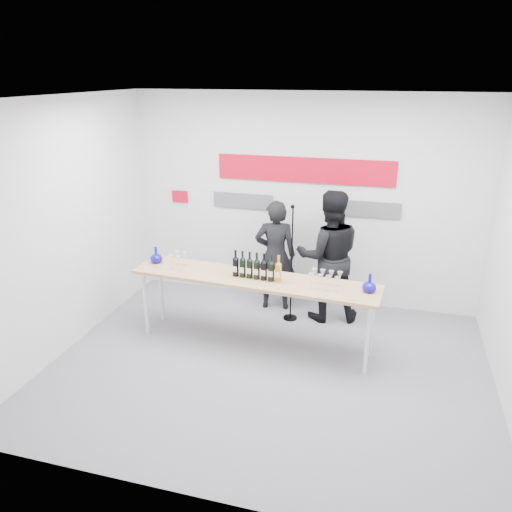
# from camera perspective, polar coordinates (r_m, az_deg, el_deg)

# --- Properties ---
(ground) EXTENTS (5.00, 5.00, 0.00)m
(ground) POSITION_cam_1_polar(r_m,az_deg,el_deg) (5.97, 1.41, -12.52)
(ground) COLOR slate
(ground) RESTS_ON ground
(back_wall) EXTENTS (5.00, 0.04, 3.00)m
(back_wall) POSITION_cam_1_polar(r_m,az_deg,el_deg) (7.18, 5.46, 6.27)
(back_wall) COLOR silver
(back_wall) RESTS_ON ground
(signage) EXTENTS (3.38, 0.02, 0.79)m
(signage) POSITION_cam_1_polar(r_m,az_deg,el_deg) (7.10, 5.05, 8.65)
(signage) COLOR red
(signage) RESTS_ON back_wall
(tasting_table) EXTENTS (3.07, 0.82, 0.91)m
(tasting_table) POSITION_cam_1_polar(r_m,az_deg,el_deg) (6.03, -0.26, -3.08)
(tasting_table) COLOR tan
(tasting_table) RESTS_ON ground
(wine_bottles) EXTENTS (0.62, 0.12, 0.33)m
(wine_bottles) POSITION_cam_1_polar(r_m,az_deg,el_deg) (5.91, 0.09, -1.14)
(wine_bottles) COLOR black
(wine_bottles) RESTS_ON tasting_table
(decanter_left) EXTENTS (0.16, 0.16, 0.21)m
(decanter_left) POSITION_cam_1_polar(r_m,az_deg,el_deg) (6.56, -11.35, 0.15)
(decanter_left) COLOR #12089C
(decanter_left) RESTS_ON tasting_table
(decanter_right) EXTENTS (0.16, 0.16, 0.21)m
(decanter_right) POSITION_cam_1_polar(r_m,az_deg,el_deg) (5.73, 12.85, -3.02)
(decanter_right) COLOR #12089C
(decanter_right) RESTS_ON tasting_table
(glasses_left) EXTENTS (0.18, 0.23, 0.18)m
(glasses_left) POSITION_cam_1_polar(r_m,az_deg,el_deg) (6.36, -8.91, -0.49)
(glasses_left) COLOR silver
(glasses_left) RESTS_ON tasting_table
(glasses_right) EXTENTS (0.37, 0.24, 0.18)m
(glasses_right) POSITION_cam_1_polar(r_m,az_deg,el_deg) (5.75, 7.92, -2.74)
(glasses_right) COLOR silver
(glasses_right) RESTS_ON tasting_table
(presenter_left) EXTENTS (0.65, 0.49, 1.60)m
(presenter_left) POSITION_cam_1_polar(r_m,az_deg,el_deg) (7.04, 2.22, 0.06)
(presenter_left) COLOR black
(presenter_left) RESTS_ON ground
(presenter_right) EXTENTS (1.03, 0.90, 1.81)m
(presenter_right) POSITION_cam_1_polar(r_m,az_deg,el_deg) (6.76, 8.31, -0.03)
(presenter_right) COLOR black
(presenter_right) RESTS_ON ground
(mic_stand) EXTENTS (0.19, 0.19, 1.64)m
(mic_stand) POSITION_cam_1_polar(r_m,az_deg,el_deg) (6.81, 4.01, -3.40)
(mic_stand) COLOR black
(mic_stand) RESTS_ON ground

